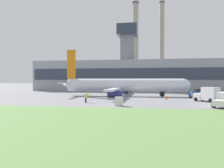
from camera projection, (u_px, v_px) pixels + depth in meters
The scene contains 11 objects.
ground_plane at pixel (140, 98), 46.01m from camera, with size 400.00×400.00×0.00m, color gray.
grass_strip at pixel (113, 159), 9.99m from camera, with size 240.00×37.00×0.06m.
terminal_building at pixel (142, 74), 74.15m from camera, with size 75.17×10.40×22.53m.
smokestack_left at pixel (135, 44), 109.76m from camera, with size 3.45×3.45×43.04m.
smokestack_right at pixel (162, 44), 107.98m from camera, with size 2.87×2.87×42.55m.
airplane at pixel (122, 85), 49.96m from camera, with size 29.39×25.66×10.91m.
pushback_tug at pixel (198, 94), 44.56m from camera, with size 3.38×2.69×1.87m.
baggage_truck at pixel (208, 95), 37.11m from camera, with size 4.08×4.28×2.48m.
ground_crew_person at pixel (86, 98), 35.78m from camera, with size 0.45×0.45×1.61m.
traffic_cone_near_nose at pixel (167, 97), 41.98m from camera, with size 0.55×0.55×0.73m.
utility_cabinet at pixel (119, 101), 31.05m from camera, with size 1.10×0.81×1.28m.
Camera 1 is at (1.56, -46.31, 3.66)m, focal length 35.00 mm.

